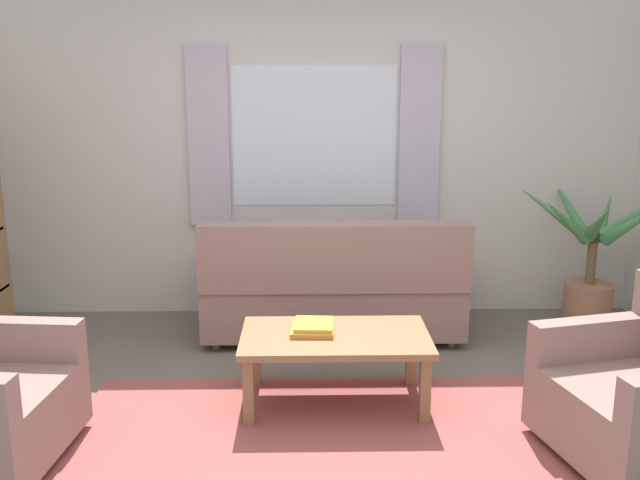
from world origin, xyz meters
name	(u,v)px	position (x,y,z in m)	size (l,w,h in m)	color
ground_plane	(320,445)	(0.00, 0.00, 0.00)	(6.24, 6.24, 0.00)	#6B6056
wall_back	(314,155)	(0.00, 2.26, 1.30)	(5.32, 0.12, 2.60)	silver
window_with_curtains	(314,137)	(0.00, 2.18, 1.45)	(1.98, 0.07, 1.40)	white
area_rug	(320,444)	(0.00, 0.00, 0.01)	(2.72, 1.64, 0.01)	#9E4C47
couch	(333,289)	(0.13, 1.60, 0.37)	(1.90, 0.82, 0.92)	gray
coffee_table	(335,343)	(0.10, 0.48, 0.38)	(1.10, 0.64, 0.44)	olive
book_stack_on_table	(313,327)	(-0.03, 0.53, 0.47)	(0.26, 0.28, 0.05)	orange
potted_plant	(591,265)	(2.11, 1.75, 0.51)	(1.18, 1.17, 1.16)	#9E6B4C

